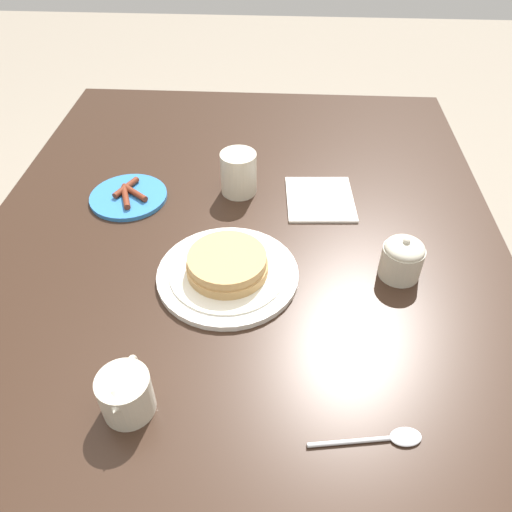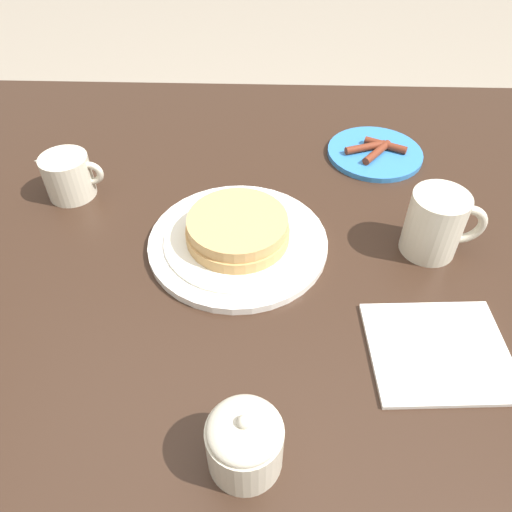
% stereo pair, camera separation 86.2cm
% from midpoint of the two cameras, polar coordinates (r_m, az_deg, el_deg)
% --- Properties ---
extents(ground_plane, '(8.00, 8.00, 0.00)m').
position_cam_midpoint_polar(ground_plane, '(1.40, -13.88, -31.77)').
color(ground_plane, gray).
extents(dining_table, '(1.58, 1.09, 0.73)m').
position_cam_midpoint_polar(dining_table, '(0.83, -21.47, -18.84)').
color(dining_table, '#332116').
rests_on(dining_table, ground_plane).
extents(pancake_plate, '(0.27, 0.27, 0.05)m').
position_cam_midpoint_polar(pancake_plate, '(0.73, -25.41, -16.07)').
color(pancake_plate, white).
rests_on(pancake_plate, dining_table).
extents(side_plate_bacon, '(0.17, 0.17, 0.02)m').
position_cam_midpoint_polar(side_plate_bacon, '(0.99, -32.95, -2.35)').
color(side_plate_bacon, '#337AC6').
rests_on(side_plate_bacon, dining_table).
extents(coffee_mug, '(0.12, 0.08, 0.10)m').
position_cam_midpoint_polar(coffee_mug, '(0.87, -19.17, 0.91)').
color(coffee_mug, beige).
rests_on(coffee_mug, dining_table).
extents(creamer_pitcher, '(0.11, 0.08, 0.08)m').
position_cam_midpoint_polar(creamer_pitcher, '(0.71, -46.45, -32.09)').
color(creamer_pitcher, beige).
rests_on(creamer_pitcher, dining_table).
extents(sugar_bowl, '(0.08, 0.08, 0.09)m').
position_cam_midpoint_polar(sugar_bowl, '(0.65, 2.35, -16.18)').
color(sugar_bowl, beige).
rests_on(sugar_bowl, dining_table).
extents(napkin, '(0.18, 0.16, 0.01)m').
position_cam_midpoint_polar(napkin, '(0.84, -7.00, -3.24)').
color(napkin, silver).
rests_on(napkin, dining_table).
extents(spoon, '(0.04, 0.17, 0.01)m').
position_cam_midpoint_polar(spoon, '(0.60, -8.76, -47.06)').
color(spoon, silver).
rests_on(spoon, dining_table).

